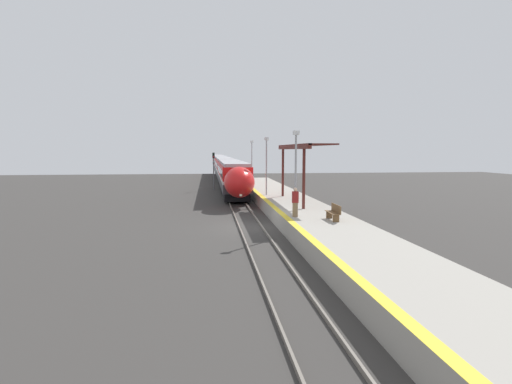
{
  "coord_description": "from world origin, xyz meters",
  "views": [
    {
      "loc": [
        -2.63,
        -25.04,
        4.92
      ],
      "look_at": [
        0.59,
        1.84,
        2.09
      ],
      "focal_mm": 28.0,
      "sensor_mm": 36.0,
      "label": 1
    }
  ],
  "objects": [
    {
      "name": "platform_right",
      "position": [
        3.8,
        0.0,
        0.51
      ],
      "size": [
        4.23,
        64.0,
        1.02
      ],
      "color": "#9E998E",
      "rests_on": "ground_plane"
    },
    {
      "name": "person_waiting",
      "position": [
        2.44,
        -2.19,
        1.92
      ],
      "size": [
        0.36,
        0.23,
        1.74
      ],
      "color": "#7F6647",
      "rests_on": "platform_right"
    },
    {
      "name": "platform_bench",
      "position": [
        4.37,
        -3.56,
        1.49
      ],
      "size": [
        0.44,
        1.63,
        0.89
      ],
      "color": "brown",
      "rests_on": "platform_right"
    },
    {
      "name": "rail_right",
      "position": [
        0.72,
        0.0,
        0.07
      ],
      "size": [
        0.08,
        90.0,
        0.15
      ],
      "primitive_type": "cube",
      "color": "slate",
      "rests_on": "ground_plane"
    },
    {
      "name": "lamppost_mid",
      "position": [
        2.47,
        9.8,
        3.92
      ],
      "size": [
        0.36,
        0.2,
        5.05
      ],
      "color": "#9E9EA3",
      "rests_on": "platform_right"
    },
    {
      "name": "rail_left",
      "position": [
        -0.72,
        0.0,
        0.07
      ],
      "size": [
        0.08,
        90.0,
        0.15
      ],
      "primitive_type": "cube",
      "color": "slate",
      "rests_on": "ground_plane"
    },
    {
      "name": "station_canopy",
      "position": [
        4.27,
        4.72,
        5.06
      ],
      "size": [
        2.02,
        10.54,
        4.36
      ],
      "color": "#511E19",
      "rests_on": "platform_right"
    },
    {
      "name": "lamppost_far",
      "position": [
        2.47,
        21.69,
        3.92
      ],
      "size": [
        0.36,
        0.2,
        5.05
      ],
      "color": "#9E9EA3",
      "rests_on": "platform_right"
    },
    {
      "name": "lamppost_near",
      "position": [
        2.47,
        -2.09,
        3.92
      ],
      "size": [
        0.36,
        0.2,
        5.05
      ],
      "color": "#9E9EA3",
      "rests_on": "platform_right"
    },
    {
      "name": "ground_plane",
      "position": [
        0.0,
        0.0,
        0.0
      ],
      "size": [
        120.0,
        120.0,
        0.0
      ],
      "primitive_type": "plane",
      "color": "#383533"
    },
    {
      "name": "railway_signal",
      "position": [
        -1.97,
        24.66,
        2.83
      ],
      "size": [
        0.28,
        0.28,
        4.65
      ],
      "color": "#59595E",
      "rests_on": "ground_plane"
    },
    {
      "name": "train",
      "position": [
        0.0,
        49.83,
        2.13
      ],
      "size": [
        2.74,
        85.72,
        3.72
      ],
      "color": "black",
      "rests_on": "ground_plane"
    }
  ]
}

